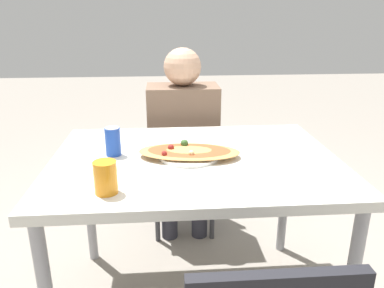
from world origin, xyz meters
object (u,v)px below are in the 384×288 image
object	(u,v)px
dining_table	(195,173)
pizza_main	(189,152)
chair_far_seated	(182,152)
soda_can	(113,141)
drink_glass	(106,177)
person_seated	(183,128)

from	to	relation	value
dining_table	pizza_main	bearing A→B (deg)	163.26
chair_far_seated	soda_can	bearing A→B (deg)	65.03
pizza_main	soda_can	size ratio (longest dim) A/B	3.67
drink_glass	pizza_main	bearing A→B (deg)	45.95
chair_far_seated	pizza_main	xyz separation A→B (m)	(-0.01, -0.77, 0.29)
person_seated	drink_glass	bearing A→B (deg)	71.98
drink_glass	soda_can	bearing A→B (deg)	92.93
soda_can	drink_glass	world-z (taller)	soda_can
pizza_main	drink_glass	distance (m)	0.44
dining_table	person_seated	xyz separation A→B (m)	(-0.01, 0.67, 0.01)
chair_far_seated	person_seated	xyz separation A→B (m)	(-0.00, -0.11, 0.20)
person_seated	drink_glass	world-z (taller)	person_seated
soda_can	drink_glass	xyz separation A→B (m)	(0.02, -0.36, -0.00)
dining_table	person_seated	size ratio (longest dim) A/B	1.04
pizza_main	soda_can	bearing A→B (deg)	171.70
person_seated	drink_glass	size ratio (longest dim) A/B	10.17
chair_far_seated	dining_table	bearing A→B (deg)	91.04
chair_far_seated	drink_glass	xyz separation A→B (m)	(-0.32, -1.09, 0.32)
dining_table	person_seated	world-z (taller)	person_seated
dining_table	soda_can	distance (m)	0.38
person_seated	pizza_main	xyz separation A→B (m)	(-0.01, -0.66, 0.09)
person_seated	soda_can	xyz separation A→B (m)	(-0.34, -0.61, 0.13)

